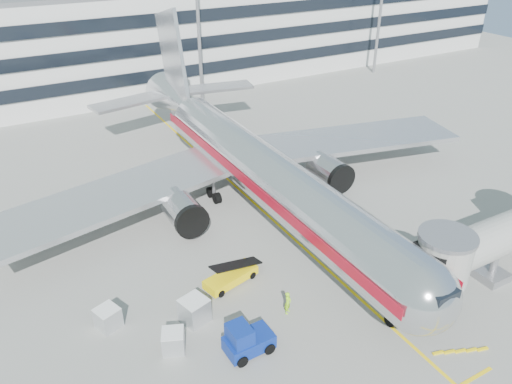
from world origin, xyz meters
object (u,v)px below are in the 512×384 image
main_jet (253,164)px  ramp_worker (288,303)px  cargo_container_left (108,318)px  cargo_container_right (173,341)px  cargo_container_front (194,310)px  baggage_tug (246,340)px  belt_loader (231,276)px

main_jet → ramp_worker: size_ratio=28.06×
cargo_container_left → ramp_worker: 12.61m
ramp_worker → cargo_container_right: bearing=135.2°
ramp_worker → cargo_container_front: bearing=117.4°
baggage_tug → cargo_container_front: (-1.76, 4.37, -0.11)m
cargo_container_left → cargo_container_right: size_ratio=1.01×
baggage_tug → ramp_worker: baggage_tug is taller
main_jet → cargo_container_right: main_jet is taller
main_jet → cargo_container_left: (-17.13, -10.18, -3.45)m
cargo_container_left → belt_loader: bearing=0.3°
main_jet → ramp_worker: (-5.53, -15.10, -3.33)m
cargo_container_right → cargo_container_front: cargo_container_front is taller
main_jet → belt_loader: 13.17m
main_jet → cargo_container_right: bearing=-134.1°
belt_loader → cargo_container_right: (-6.36, -4.26, 0.13)m
baggage_tug → cargo_container_right: baggage_tug is taller
belt_loader → cargo_container_front: size_ratio=2.22×
baggage_tug → cargo_container_left: size_ratio=1.71×
main_jet → belt_loader: main_jet is taller
cargo_container_left → cargo_container_front: cargo_container_front is taller
belt_loader → baggage_tug: 7.17m
baggage_tug → cargo_container_right: (-4.06, 2.52, -0.27)m
cargo_container_front → ramp_worker: 6.65m
ramp_worker → cargo_container_left: bearing=117.0°
cargo_container_left → cargo_container_right: 5.28m
belt_loader → cargo_container_left: belt_loader is taller
cargo_container_left → baggage_tug: bearing=-43.0°
baggage_tug → cargo_container_left: (-7.23, 6.74, -0.25)m
cargo_container_left → cargo_container_front: 5.96m
baggage_tug → ramp_worker: (4.37, 1.81, -0.13)m
baggage_tug → cargo_container_left: bearing=137.0°
belt_loader → baggage_tug: bearing=-108.8°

